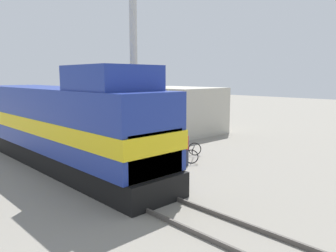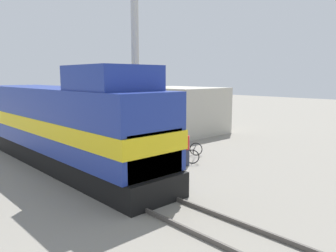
# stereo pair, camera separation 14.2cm
# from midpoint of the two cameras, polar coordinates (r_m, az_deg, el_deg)

# --- Properties ---
(ground_plane) EXTENTS (120.00, 120.00, 0.00)m
(ground_plane) POSITION_cam_midpoint_polar(r_m,az_deg,el_deg) (15.42, -14.37, -8.23)
(ground_plane) COLOR gray
(rail_near) EXTENTS (0.08, 32.48, 0.15)m
(rail_near) POSITION_cam_midpoint_polar(r_m,az_deg,el_deg) (15.08, -16.78, -8.41)
(rail_near) COLOR #4C4742
(rail_near) RESTS_ON ground_plane
(rail_far) EXTENTS (0.08, 32.48, 0.15)m
(rail_far) POSITION_cam_midpoint_polar(r_m,az_deg,el_deg) (15.75, -12.09, -7.51)
(rail_far) COLOR #4C4742
(rail_far) RESTS_ON ground_plane
(locomotive) EXTENTS (2.92, 14.31, 4.82)m
(locomotive) POSITION_cam_midpoint_polar(r_m,az_deg,el_deg) (16.39, -17.45, 0.03)
(locomotive) COLOR black
(locomotive) RESTS_ON ground_plane
(utility_pole) EXTENTS (1.80, 0.47, 10.86)m
(utility_pole) POSITION_cam_midpoint_polar(r_m,az_deg,el_deg) (20.55, -6.20, 11.56)
(utility_pole) COLOR #B2B2AD
(utility_pole) RESTS_ON ground_plane
(vendor_umbrella) EXTENTS (2.22, 2.22, 2.47)m
(vendor_umbrella) POSITION_cam_midpoint_polar(r_m,az_deg,el_deg) (18.40, -1.74, 1.80)
(vendor_umbrella) COLOR #4C4C4C
(vendor_umbrella) RESTS_ON ground_plane
(billboard_sign) EXTENTS (2.20, 0.12, 3.69)m
(billboard_sign) POSITION_cam_midpoint_polar(r_m,az_deg,el_deg) (21.65, -12.60, 4.27)
(billboard_sign) COLOR #595959
(billboard_sign) RESTS_ON ground_plane
(shrub_cluster) EXTENTS (0.80, 0.80, 0.80)m
(shrub_cluster) POSITION_cam_midpoint_polar(r_m,az_deg,el_deg) (19.03, -2.49, -3.52)
(shrub_cluster) COLOR #388C38
(shrub_cluster) RESTS_ON ground_plane
(person_bystander) EXTENTS (0.34, 0.34, 1.76)m
(person_bystander) POSITION_cam_midpoint_polar(r_m,az_deg,el_deg) (16.19, 2.74, -3.67)
(person_bystander) COLOR #2D3347
(person_bystander) RESTS_ON ground_plane
(bicycle) EXTENTS (1.91, 1.67, 0.73)m
(bicycle) POSITION_cam_midpoint_polar(r_m,az_deg,el_deg) (17.62, 4.17, -4.61)
(bicycle) COLOR black
(bicycle) RESTS_ON ground_plane
(building_block_distant) EXTENTS (5.21, 6.72, 3.55)m
(building_block_distant) POSITION_cam_midpoint_polar(r_m,az_deg,el_deg) (26.19, 1.24, 2.86)
(building_block_distant) COLOR #B7B2A3
(building_block_distant) RESTS_ON ground_plane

